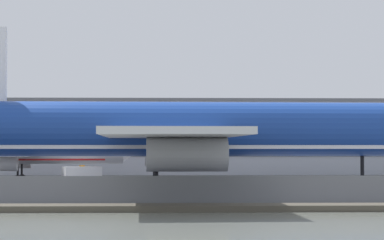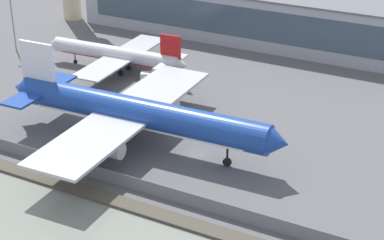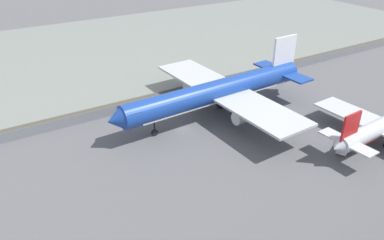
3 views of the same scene
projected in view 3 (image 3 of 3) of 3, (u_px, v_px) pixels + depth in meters
name	position (u px, v px, depth m)	size (l,w,h in m)	color
ground_plane	(184.00, 130.00, 89.43)	(500.00, 500.00, 0.00)	#565659
waterfront_lagoon	(89.00, 51.00, 142.65)	(320.00, 98.00, 0.01)	gray
shoreline_seawall	(146.00, 98.00, 104.68)	(320.00, 3.00, 0.50)	#474238
perimeter_fence	(153.00, 101.00, 100.82)	(280.00, 0.10, 2.55)	slate
cargo_jet_blue	(220.00, 91.00, 93.23)	(58.03, 49.54, 17.25)	#193D93
baggage_tug	(208.00, 93.00, 106.09)	(2.75, 3.57, 1.80)	white
ops_van	(344.00, 146.00, 80.86)	(5.60, 4.03, 2.48)	white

